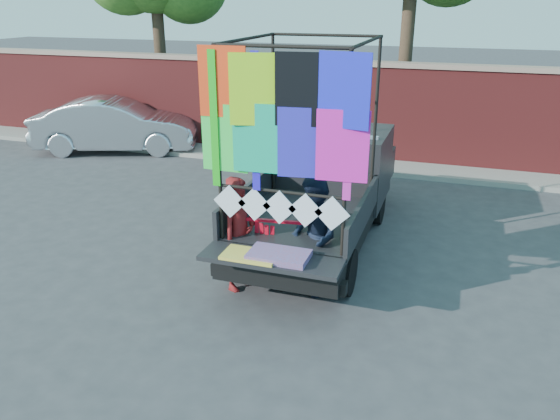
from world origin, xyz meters
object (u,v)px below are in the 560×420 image
(sedan, at_px, (116,125))
(man, at_px, (313,236))
(pickup_truck, at_px, (328,184))
(woman, at_px, (240,234))

(sedan, distance_m, man, 9.57)
(pickup_truck, distance_m, man, 2.37)
(sedan, bearing_deg, pickup_truck, -137.33)
(man, bearing_deg, woman, -108.57)
(pickup_truck, height_order, woman, pickup_truck)
(sedan, relative_size, man, 2.51)
(man, bearing_deg, pickup_truck, 160.11)
(pickup_truck, bearing_deg, sedan, 152.55)
(pickup_truck, xyz_separation_m, woman, (-0.71, -2.54, -0.03))
(pickup_truck, relative_size, woman, 3.27)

